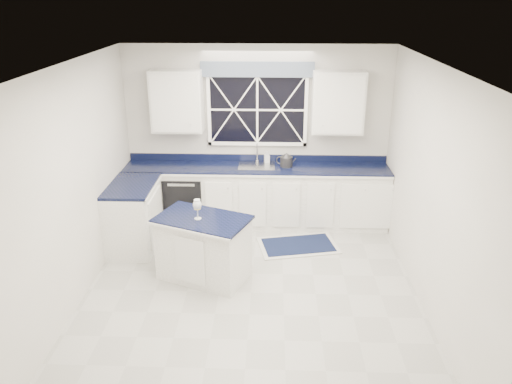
{
  "coord_description": "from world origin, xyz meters",
  "views": [
    {
      "loc": [
        0.24,
        -5.14,
        3.41
      ],
      "look_at": [
        0.05,
        0.4,
        1.16
      ],
      "focal_mm": 35.0,
      "sensor_mm": 36.0,
      "label": 1
    }
  ],
  "objects_px": {
    "dishwasher": "(186,198)",
    "soap_bottle": "(267,157)",
    "island": "(204,248)",
    "wine_glass": "(197,206)",
    "kettle": "(286,160)",
    "faucet": "(257,153)"
  },
  "relations": [
    {
      "from": "dishwasher",
      "to": "soap_bottle",
      "type": "distance_m",
      "value": 1.41
    },
    {
      "from": "soap_bottle",
      "to": "faucet",
      "type": "bearing_deg",
      "value": -170.52
    },
    {
      "from": "wine_glass",
      "to": "soap_bottle",
      "type": "bearing_deg",
      "value": 66.37
    },
    {
      "from": "dishwasher",
      "to": "faucet",
      "type": "distance_m",
      "value": 1.31
    },
    {
      "from": "dishwasher",
      "to": "kettle",
      "type": "bearing_deg",
      "value": 1.21
    },
    {
      "from": "dishwasher",
      "to": "wine_glass",
      "type": "bearing_deg",
      "value": -74.89
    },
    {
      "from": "kettle",
      "to": "soap_bottle",
      "type": "height_order",
      "value": "kettle"
    },
    {
      "from": "island",
      "to": "soap_bottle",
      "type": "bearing_deg",
      "value": 89.58
    },
    {
      "from": "kettle",
      "to": "wine_glass",
      "type": "height_order",
      "value": "kettle"
    },
    {
      "from": "island",
      "to": "soap_bottle",
      "type": "relative_size",
      "value": 7.33
    },
    {
      "from": "dishwasher",
      "to": "island",
      "type": "xyz_separation_m",
      "value": [
        0.49,
        -1.6,
        0.01
      ]
    },
    {
      "from": "dishwasher",
      "to": "faucet",
      "type": "xyz_separation_m",
      "value": [
        1.1,
        0.19,
        0.69
      ]
    },
    {
      "from": "kettle",
      "to": "island",
      "type": "bearing_deg",
      "value": -107.17
    },
    {
      "from": "island",
      "to": "kettle",
      "type": "relative_size",
      "value": 4.27
    },
    {
      "from": "kettle",
      "to": "wine_glass",
      "type": "relative_size",
      "value": 1.18
    },
    {
      "from": "dishwasher",
      "to": "island",
      "type": "bearing_deg",
      "value": -73.01
    },
    {
      "from": "faucet",
      "to": "kettle",
      "type": "height_order",
      "value": "faucet"
    },
    {
      "from": "faucet",
      "to": "wine_glass",
      "type": "height_order",
      "value": "faucet"
    },
    {
      "from": "faucet",
      "to": "island",
      "type": "relative_size",
      "value": 0.24
    },
    {
      "from": "wine_glass",
      "to": "dishwasher",
      "type": "bearing_deg",
      "value": 105.11
    },
    {
      "from": "island",
      "to": "wine_glass",
      "type": "xyz_separation_m",
      "value": [
        -0.05,
        -0.03,
        0.59
      ]
    },
    {
      "from": "dishwasher",
      "to": "faucet",
      "type": "relative_size",
      "value": 2.72
    }
  ]
}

